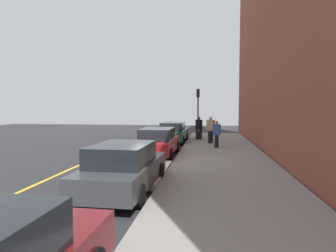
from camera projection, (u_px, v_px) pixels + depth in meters
name	position (u px, v px, depth m)	size (l,w,h in m)	color
ground_plane	(157.00, 159.00, 14.90)	(56.00, 56.00, 0.00)	#28282B
sidewalk	(223.00, 159.00, 14.45)	(28.00, 4.60, 0.15)	gray
building_facade	(284.00, 3.00, 13.60)	(32.00, 0.80, 15.00)	brown
lane_stripe_centre	(97.00, 157.00, 15.34)	(28.00, 0.14, 0.01)	gold
snow_bank_curb	(158.00, 173.00, 11.11)	(4.08, 0.56, 0.22)	white
parked_car_charcoal	(124.00, 168.00, 9.02)	(4.67, 1.97, 1.51)	black
parked_car_red	(158.00, 142.00, 15.66)	(4.74, 1.95, 1.51)	black
parked_car_green	(173.00, 132.00, 21.72)	(4.67, 1.94, 1.51)	black
pedestrian_tan_coat	(211.00, 129.00, 20.16)	(0.58, 0.58, 1.85)	black
pedestrian_black_coat	(199.00, 127.00, 22.42)	(0.55, 0.54, 1.76)	black
pedestrian_blue_coat	(217.00, 133.00, 17.95)	(0.54, 0.50, 1.65)	black
traffic_light_pole	(198.00, 104.00, 24.33)	(0.35, 0.26, 4.01)	#2D2D19
rolling_suitcase	(199.00, 135.00, 22.99)	(0.34, 0.22, 0.93)	#471E19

